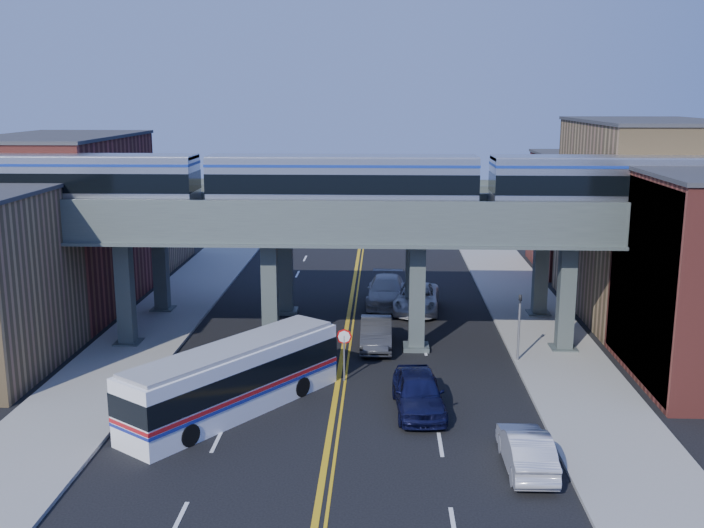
{
  "coord_description": "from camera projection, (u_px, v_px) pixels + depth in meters",
  "views": [
    {
      "loc": [
        2.14,
        -33.17,
        13.69
      ],
      "look_at": [
        0.49,
        7.64,
        4.84
      ],
      "focal_mm": 40.0,
      "sensor_mm": 36.0,
      "label": 1
    }
  ],
  "objects": [
    {
      "name": "building_west_b",
      "position": [
        64.0,
        224.0,
        50.56
      ],
      "size": [
        8.0,
        14.0,
        11.0
      ],
      "primitive_type": "cube",
      "color": "brown",
      "rests_on": "ground"
    },
    {
      "name": "building_east_c",
      "position": [
        590.0,
        213.0,
        62.01
      ],
      "size": [
        8.0,
        10.0,
        9.0
      ],
      "primitive_type": "cube",
      "color": "brown",
      "rests_on": "ground"
    },
    {
      "name": "car_lane_d",
      "position": [
        386.0,
        291.0,
        52.2
      ],
      "size": [
        2.76,
        6.24,
        1.78
      ],
      "primitive_type": "imported",
      "rotation": [
        0.0,
        0.0,
        -0.04
      ],
      "color": "#A5A5AA",
      "rests_on": "ground"
    },
    {
      "name": "car_lane_c",
      "position": [
        416.0,
        298.0,
        50.5
      ],
      "size": [
        3.27,
        6.24,
        1.68
      ],
      "primitive_type": "imported",
      "rotation": [
        0.0,
        0.0,
        -0.08
      ],
      "color": "silver",
      "rests_on": "ground"
    },
    {
      "name": "mural_panel",
      "position": [
        640.0,
        284.0,
        37.7
      ],
      "size": [
        0.1,
        9.5,
        9.5
      ],
      "primitive_type": "cube",
      "color": "teal",
      "rests_on": "ground"
    },
    {
      "name": "elevated_viaduct_far",
      "position": [
        349.0,
        213.0,
        48.65
      ],
      "size": [
        52.0,
        3.6,
        7.4
      ],
      "color": "#46514F",
      "rests_on": "ground"
    },
    {
      "name": "transit_train",
      "position": [
        342.0,
        183.0,
        41.25
      ],
      "size": [
        43.86,
        2.75,
        3.2
      ],
      "color": "black",
      "rests_on": "elevated_viaduct_near"
    },
    {
      "name": "elevated_viaduct_near",
      "position": [
        343.0,
        233.0,
        41.81
      ],
      "size": [
        52.0,
        3.6,
        7.4
      ],
      "color": "#46514F",
      "rests_on": "ground"
    },
    {
      "name": "car_lane_a",
      "position": [
        419.0,
        392.0,
        34.44
      ],
      "size": [
        2.45,
        5.35,
        1.78
      ],
      "primitive_type": "imported",
      "rotation": [
        0.0,
        0.0,
        0.07
      ],
      "color": "black",
      "rests_on": "ground"
    },
    {
      "name": "transit_bus",
      "position": [
        234.0,
        379.0,
        34.28
      ],
      "size": [
        8.55,
        10.51,
        2.88
      ],
      "rotation": [
        0.0,
        0.0,
        0.95
      ],
      "color": "white",
      "rests_on": "ground"
    },
    {
      "name": "sidewalk_west",
      "position": [
        148.0,
        333.0,
        45.57
      ],
      "size": [
        5.0,
        70.0,
        0.16
      ],
      "primitive_type": "cube",
      "color": "gray",
      "rests_on": "ground"
    },
    {
      "name": "building_east_b",
      "position": [
        645.0,
        220.0,
        49.0
      ],
      "size": [
        8.0,
        14.0,
        12.0
      ],
      "primitive_type": "cube",
      "color": "#987A4E",
      "rests_on": "ground"
    },
    {
      "name": "stop_sign",
      "position": [
        344.0,
        346.0,
        37.92
      ],
      "size": [
        0.76,
        0.09,
        2.63
      ],
      "color": "slate",
      "rests_on": "ground"
    },
    {
      "name": "car_parked_curb",
      "position": [
        526.0,
        450.0,
        29.13
      ],
      "size": [
        1.67,
        4.63,
        1.52
      ],
      "primitive_type": "imported",
      "rotation": [
        0.0,
        0.0,
        3.16
      ],
      "color": "silver",
      "rests_on": "ground"
    },
    {
      "name": "ground",
      "position": [
        334.0,
        404.0,
        35.37
      ],
      "size": [
        120.0,
        120.0,
        0.0
      ],
      "primitive_type": "plane",
      "color": "black",
      "rests_on": "ground"
    },
    {
      "name": "sidewalk_east",
      "position": [
        546.0,
        338.0,
        44.67
      ],
      "size": [
        5.0,
        70.0,
        0.16
      ],
      "primitive_type": "cube",
      "color": "gray",
      "rests_on": "ground"
    },
    {
      "name": "car_lane_b",
      "position": [
        376.0,
        333.0,
        43.15
      ],
      "size": [
        1.73,
        4.89,
        1.61
      ],
      "primitive_type": "imported",
      "rotation": [
        0.0,
        0.0,
        0.0
      ],
      "color": "#2D2E30",
      "rests_on": "ground"
    },
    {
      "name": "traffic_signal",
      "position": [
        519.0,
        320.0,
        40.38
      ],
      "size": [
        0.15,
        0.18,
        4.1
      ],
      "color": "slate",
      "rests_on": "ground"
    },
    {
      "name": "building_west_c",
      "position": [
        129.0,
        216.0,
        63.57
      ],
      "size": [
        8.0,
        10.0,
        8.0
      ],
      "primitive_type": "cube",
      "color": "#987A4E",
      "rests_on": "ground"
    }
  ]
}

